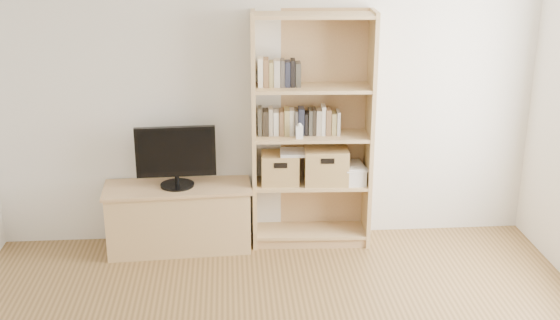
{
  "coord_description": "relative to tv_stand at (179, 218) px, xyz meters",
  "views": [
    {
      "loc": [
        -0.31,
        -3.12,
        2.63
      ],
      "look_at": [
        0.07,
        1.9,
        0.89
      ],
      "focal_mm": 45.0,
      "sensor_mm": 36.0,
      "label": 1
    }
  ],
  "objects": [
    {
      "name": "books_row_mid",
      "position": [
        1.11,
        0.06,
        0.8
      ],
      "size": [
        0.84,
        0.2,
        0.22
      ],
      "primitive_type": "cube",
      "rotation": [
        0.0,
        0.0,
        -0.04
      ],
      "color": "#3F3C33",
      "rests_on": "bookshelf"
    },
    {
      "name": "basket_left",
      "position": [
        0.85,
        0.05,
        0.4
      ],
      "size": [
        0.32,
        0.27,
        0.25
      ],
      "primitive_type": "cube",
      "rotation": [
        0.0,
        0.0,
        -0.04
      ],
      "color": "#9D7447",
      "rests_on": "bookshelf"
    },
    {
      "name": "books_row_upper",
      "position": [
        0.89,
        0.08,
        1.2
      ],
      "size": [
        0.41,
        0.17,
        0.21
      ],
      "primitive_type": "cube",
      "rotation": [
        0.0,
        0.0,
        -0.04
      ],
      "color": "#3F3C33",
      "rests_on": "bookshelf"
    },
    {
      "name": "bookshelf",
      "position": [
        1.11,
        0.04,
        0.71
      ],
      "size": [
        0.99,
        0.4,
        1.96
      ],
      "primitive_type": "cube",
      "rotation": [
        0.0,
        0.0,
        -0.05
      ],
      "color": "tan",
      "rests_on": "floor"
    },
    {
      "name": "magazine_stack",
      "position": [
        1.45,
        0.02,
        0.34
      ],
      "size": [
        0.2,
        0.29,
        0.13
      ],
      "primitive_type": "cube",
      "rotation": [
        0.0,
        0.0,
        0.03
      ],
      "color": "beige",
      "rests_on": "bookshelf"
    },
    {
      "name": "back_wall",
      "position": [
        0.75,
        0.22,
        1.03
      ],
      "size": [
        4.5,
        0.02,
        2.6
      ],
      "primitive_type": "cube",
      "color": "white",
      "rests_on": "floor"
    },
    {
      "name": "laptop",
      "position": [
        1.01,
        0.03,
        0.54
      ],
      "size": [
        0.32,
        0.24,
        0.02
      ],
      "primitive_type": "cube",
      "rotation": [
        0.0,
        0.0,
        -0.05
      ],
      "color": "silver",
      "rests_on": "basket_left"
    },
    {
      "name": "television",
      "position": [
        -0.0,
        0.0,
        0.54
      ],
      "size": [
        0.64,
        0.08,
        0.5
      ],
      "primitive_type": "cube",
      "rotation": [
        0.0,
        0.0,
        0.04
      ],
      "color": "black",
      "rests_on": "tv_stand"
    },
    {
      "name": "tv_stand",
      "position": [
        0.0,
        0.0,
        0.0
      ],
      "size": [
        1.18,
        0.5,
        0.53
      ],
      "primitive_type": "cube",
      "rotation": [
        0.0,
        0.0,
        0.06
      ],
      "color": "tan",
      "rests_on": "floor"
    },
    {
      "name": "baby_monitor",
      "position": [
        1.0,
        -0.06,
        0.74
      ],
      "size": [
        0.06,
        0.04,
        0.11
      ],
      "primitive_type": "cube",
      "rotation": [
        0.0,
        0.0,
        -0.04
      ],
      "color": "white",
      "rests_on": "bookshelf"
    },
    {
      "name": "basket_right",
      "position": [
        1.23,
        0.03,
        0.43
      ],
      "size": [
        0.37,
        0.31,
        0.29
      ],
      "primitive_type": "cube",
      "rotation": [
        0.0,
        0.0,
        -0.05
      ],
      "color": "#9D7447",
      "rests_on": "bookshelf"
    }
  ]
}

